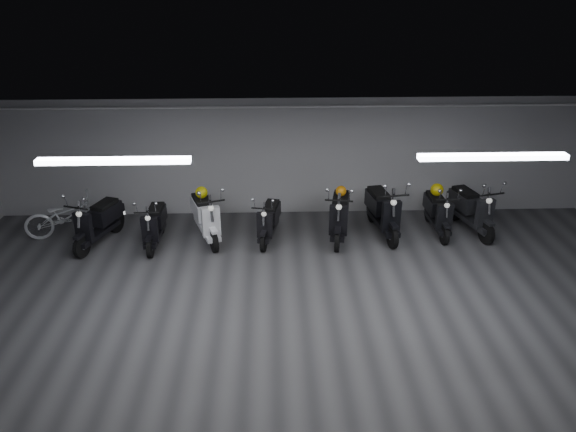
{
  "coord_description": "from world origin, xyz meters",
  "views": [
    {
      "loc": [
        -0.54,
        -7.25,
        5.58
      ],
      "look_at": [
        -0.22,
        2.5,
        1.05
      ],
      "focal_mm": 34.36,
      "sensor_mm": 36.0,
      "label": 1
    }
  ],
  "objects_px": {
    "scooter_5": "(340,208)",
    "helmet_2": "(201,192)",
    "scooter_0": "(97,215)",
    "scooter_2": "(205,210)",
    "helmet_0": "(341,191)",
    "helmet_1": "(437,190)",
    "scooter_1": "(154,218)",
    "scooter_8": "(439,206)",
    "scooter_9": "(473,202)",
    "scooter_7": "(383,204)",
    "bicycle": "(66,212)",
    "scooter_3": "(269,215)"
  },
  "relations": [
    {
      "from": "scooter_5",
      "to": "helmet_2",
      "type": "bearing_deg",
      "value": -175.13
    },
    {
      "from": "scooter_0",
      "to": "helmet_2",
      "type": "height_order",
      "value": "scooter_0"
    },
    {
      "from": "scooter_2",
      "to": "helmet_0",
      "type": "height_order",
      "value": "scooter_2"
    },
    {
      "from": "helmet_1",
      "to": "scooter_1",
      "type": "bearing_deg",
      "value": -174.18
    },
    {
      "from": "helmet_1",
      "to": "scooter_8",
      "type": "bearing_deg",
      "value": -88.94
    },
    {
      "from": "scooter_0",
      "to": "scooter_9",
      "type": "relative_size",
      "value": 0.97
    },
    {
      "from": "scooter_7",
      "to": "helmet_1",
      "type": "bearing_deg",
      "value": 3.87
    },
    {
      "from": "scooter_7",
      "to": "bicycle",
      "type": "distance_m",
      "value": 6.98
    },
    {
      "from": "helmet_0",
      "to": "helmet_2",
      "type": "bearing_deg",
      "value": 179.89
    },
    {
      "from": "scooter_3",
      "to": "bicycle",
      "type": "height_order",
      "value": "scooter_3"
    },
    {
      "from": "scooter_5",
      "to": "helmet_0",
      "type": "bearing_deg",
      "value": 90.0
    },
    {
      "from": "scooter_3",
      "to": "scooter_8",
      "type": "height_order",
      "value": "scooter_8"
    },
    {
      "from": "scooter_7",
      "to": "scooter_9",
      "type": "height_order",
      "value": "scooter_7"
    },
    {
      "from": "scooter_5",
      "to": "scooter_9",
      "type": "height_order",
      "value": "scooter_5"
    },
    {
      "from": "scooter_0",
      "to": "scooter_7",
      "type": "height_order",
      "value": "scooter_7"
    },
    {
      "from": "scooter_3",
      "to": "bicycle",
      "type": "distance_m",
      "value": 4.47
    },
    {
      "from": "scooter_8",
      "to": "helmet_2",
      "type": "relative_size",
      "value": 6.44
    },
    {
      "from": "scooter_0",
      "to": "helmet_1",
      "type": "distance_m",
      "value": 7.44
    },
    {
      "from": "scooter_9",
      "to": "helmet_0",
      "type": "height_order",
      "value": "scooter_9"
    },
    {
      "from": "scooter_9",
      "to": "helmet_2",
      "type": "distance_m",
      "value": 6.0
    },
    {
      "from": "scooter_5",
      "to": "helmet_1",
      "type": "height_order",
      "value": "scooter_5"
    },
    {
      "from": "scooter_1",
      "to": "scooter_8",
      "type": "bearing_deg",
      "value": 4.4
    },
    {
      "from": "scooter_2",
      "to": "helmet_2",
      "type": "distance_m",
      "value": 0.4
    },
    {
      "from": "scooter_2",
      "to": "helmet_1",
      "type": "distance_m",
      "value": 5.15
    },
    {
      "from": "scooter_3",
      "to": "helmet_2",
      "type": "bearing_deg",
      "value": 179.17
    },
    {
      "from": "helmet_2",
      "to": "helmet_0",
      "type": "bearing_deg",
      "value": -0.11
    },
    {
      "from": "scooter_0",
      "to": "helmet_2",
      "type": "bearing_deg",
      "value": 30.01
    },
    {
      "from": "scooter_0",
      "to": "scooter_5",
      "type": "xyz_separation_m",
      "value": [
        5.19,
        0.14,
        0.03
      ]
    },
    {
      "from": "helmet_2",
      "to": "scooter_3",
      "type": "bearing_deg",
      "value": -12.66
    },
    {
      "from": "scooter_3",
      "to": "scooter_5",
      "type": "distance_m",
      "value": 1.55
    },
    {
      "from": "scooter_5",
      "to": "helmet_1",
      "type": "distance_m",
      "value": 2.27
    },
    {
      "from": "scooter_0",
      "to": "scooter_8",
      "type": "xyz_separation_m",
      "value": [
        7.42,
        0.32,
        -0.04
      ]
    },
    {
      "from": "scooter_1",
      "to": "scooter_2",
      "type": "height_order",
      "value": "scooter_2"
    },
    {
      "from": "scooter_2",
      "to": "helmet_2",
      "type": "relative_size",
      "value": 7.06
    },
    {
      "from": "scooter_0",
      "to": "scooter_1",
      "type": "xyz_separation_m",
      "value": [
        1.21,
        -0.07,
        -0.06
      ]
    },
    {
      "from": "scooter_8",
      "to": "bicycle",
      "type": "relative_size",
      "value": 0.97
    },
    {
      "from": "scooter_8",
      "to": "helmet_1",
      "type": "xyz_separation_m",
      "value": [
        -0.0,
        0.24,
        0.3
      ]
    },
    {
      "from": "scooter_0",
      "to": "scooter_3",
      "type": "xyz_separation_m",
      "value": [
        3.65,
        0.08,
        -0.08
      ]
    },
    {
      "from": "bicycle",
      "to": "scooter_0",
      "type": "bearing_deg",
      "value": -136.4
    },
    {
      "from": "scooter_0",
      "to": "scooter_8",
      "type": "bearing_deg",
      "value": 22.05
    },
    {
      "from": "scooter_8",
      "to": "helmet_0",
      "type": "relative_size",
      "value": 7.25
    },
    {
      "from": "helmet_1",
      "to": "scooter_2",
      "type": "bearing_deg",
      "value": -175.51
    },
    {
      "from": "scooter_9",
      "to": "helmet_1",
      "type": "xyz_separation_m",
      "value": [
        -0.77,
        0.2,
        0.23
      ]
    },
    {
      "from": "scooter_1",
      "to": "bicycle",
      "type": "xyz_separation_m",
      "value": [
        -2.01,
        0.52,
        -0.05
      ]
    },
    {
      "from": "scooter_1",
      "to": "scooter_2",
      "type": "xyz_separation_m",
      "value": [
        1.07,
        0.23,
        0.08
      ]
    },
    {
      "from": "scooter_2",
      "to": "scooter_8",
      "type": "height_order",
      "value": "scooter_2"
    },
    {
      "from": "scooter_8",
      "to": "scooter_7",
      "type": "bearing_deg",
      "value": -179.29
    },
    {
      "from": "scooter_7",
      "to": "bicycle",
      "type": "height_order",
      "value": "scooter_7"
    },
    {
      "from": "scooter_1",
      "to": "scooter_7",
      "type": "bearing_deg",
      "value": 4.87
    },
    {
      "from": "scooter_9",
      "to": "bicycle",
      "type": "height_order",
      "value": "scooter_9"
    }
  ]
}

